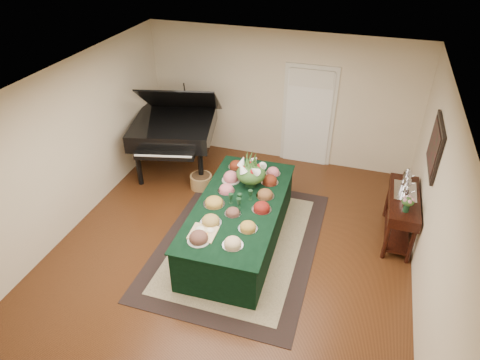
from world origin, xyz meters
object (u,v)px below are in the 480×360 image
(buffet_table, at_px, (239,222))
(floral_centerpiece, at_px, (251,170))
(grand_piano, at_px, (174,127))
(mahogany_sideboard, at_px, (403,206))

(buffet_table, relative_size, floral_centerpiece, 5.56)
(buffet_table, relative_size, grand_piano, 1.31)
(buffet_table, xyz_separation_m, mahogany_sideboard, (2.44, 0.86, 0.26))
(buffet_table, height_order, floral_centerpiece, floral_centerpiece)
(buffet_table, distance_m, mahogany_sideboard, 2.60)
(floral_centerpiece, xyz_separation_m, mahogany_sideboard, (2.41, 0.33, -0.41))
(mahogany_sideboard, bearing_deg, grand_piano, 167.84)
(buffet_table, relative_size, mahogany_sideboard, 2.11)
(floral_centerpiece, height_order, mahogany_sideboard, floral_centerpiece)
(buffet_table, xyz_separation_m, grand_piano, (-1.92, 1.80, 0.57))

